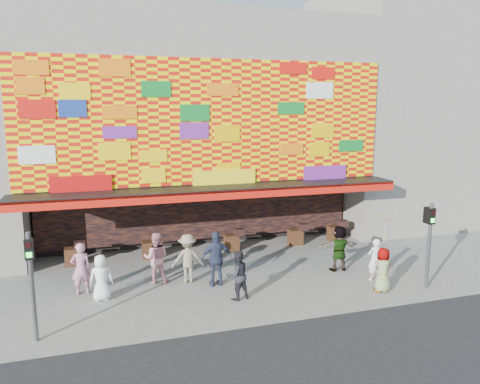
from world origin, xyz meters
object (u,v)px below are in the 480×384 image
at_px(ped_b, 81,269).
at_px(signal_right, 430,236).
at_px(ped_h, 375,259).
at_px(parasol, 385,229).
at_px(ped_i, 156,258).
at_px(ped_e, 216,259).
at_px(ped_d, 188,258).
at_px(ped_a, 101,278).
at_px(ped_f, 339,248).
at_px(signal_left, 31,275).
at_px(ped_c, 237,275).
at_px(ped_g, 383,270).

bearing_deg(ped_b, signal_right, 159.26).
height_order(ped_h, parasol, parasol).
relative_size(ped_h, ped_i, 0.84).
distance_m(ped_e, ped_i, 2.16).
relative_size(ped_e, parasol, 1.01).
bearing_deg(ped_b, ped_d, 174.17).
xyz_separation_m(ped_a, ped_f, (8.68, 0.21, 0.12)).
distance_m(ped_b, ped_f, 9.32).
xyz_separation_m(ped_b, ped_i, (2.51, 0.29, 0.03)).
bearing_deg(signal_left, ped_e, 23.19).
bearing_deg(ped_c, ped_a, -30.92).
height_order(ped_b, parasol, parasol).
bearing_deg(parasol, ped_d, 155.34).
xyz_separation_m(ped_c, ped_g, (4.85, -0.85, -0.05)).
xyz_separation_m(ped_c, parasol, (4.85, -0.85, 1.38)).
relative_size(ped_e, ped_g, 1.28).
height_order(ped_b, ped_d, ped_b).
bearing_deg(signal_right, parasol, 172.94).
distance_m(ped_c, ped_h, 5.21).
bearing_deg(ped_g, ped_d, -22.94).
bearing_deg(signal_left, ped_g, 1.07).
relative_size(signal_left, ped_e, 1.54).
relative_size(ped_a, ped_g, 0.99).
height_order(ped_g, ped_h, ped_h).
bearing_deg(ped_d, ped_e, 146.20).
distance_m(signal_left, ped_g, 10.83).
xyz_separation_m(signal_left, ped_g, (10.78, 0.20, -1.10)).
bearing_deg(ped_d, ped_g, 155.85).
bearing_deg(ped_h, ped_e, -14.04).
height_order(signal_left, ped_e, signal_left).
bearing_deg(ped_d, ped_b, 0.57).
distance_m(ped_c, parasol, 5.11).
height_order(signal_left, ped_b, signal_left).
xyz_separation_m(ped_e, ped_i, (-1.96, 0.90, -0.06)).
relative_size(ped_d, parasol, 0.91).
xyz_separation_m(ped_c, ped_f, (4.48, 1.45, 0.06)).
bearing_deg(signal_right, ped_b, 165.15).
bearing_deg(ped_i, ped_b, 22.29).
xyz_separation_m(ped_a, ped_i, (1.89, 0.99, 0.16)).
height_order(signal_right, parasol, signal_right).
xyz_separation_m(signal_right, ped_c, (-6.47, 1.05, -1.05)).
bearing_deg(ped_h, ped_i, -17.53).
relative_size(ped_d, ped_h, 1.14).
bearing_deg(ped_i, ped_f, -170.85).
distance_m(signal_right, ped_e, 7.28).
height_order(signal_right, ped_f, signal_right).
distance_m(signal_left, ped_d, 5.65).
xyz_separation_m(ped_c, ped_d, (-1.25, 1.95, 0.06)).
bearing_deg(ped_c, parasol, 155.60).
height_order(ped_g, parasol, parasol).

